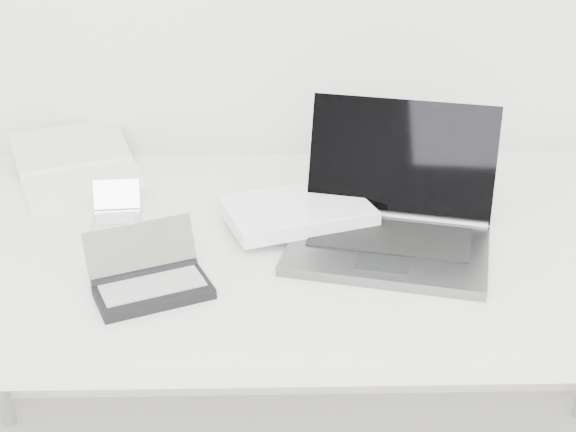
{
  "coord_description": "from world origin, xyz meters",
  "views": [
    {
      "loc": [
        -0.06,
        0.25,
        1.41
      ],
      "look_at": [
        -0.03,
        1.51,
        0.79
      ],
      "focal_mm": 50.0,
      "sensor_mm": 36.0,
      "label": 1
    }
  ],
  "objects_px": {
    "desk": "(304,258)",
    "netbook_open_white": "(81,174)",
    "laptop_large": "(357,218)",
    "palmtop_charcoal": "(150,281)"
  },
  "relations": [
    {
      "from": "palmtop_charcoal",
      "to": "desk",
      "type": "bearing_deg",
      "value": 13.23
    },
    {
      "from": "laptop_large",
      "to": "desk",
      "type": "bearing_deg",
      "value": -168.78
    },
    {
      "from": "laptop_large",
      "to": "palmtop_charcoal",
      "type": "distance_m",
      "value": 0.4
    },
    {
      "from": "desk",
      "to": "netbook_open_white",
      "type": "height_order",
      "value": "netbook_open_white"
    },
    {
      "from": "palmtop_charcoal",
      "to": "laptop_large",
      "type": "bearing_deg",
      "value": 4.24
    },
    {
      "from": "desk",
      "to": "laptop_large",
      "type": "bearing_deg",
      "value": -3.65
    },
    {
      "from": "desk",
      "to": "netbook_open_white",
      "type": "bearing_deg",
      "value": 150.97
    },
    {
      "from": "netbook_open_white",
      "to": "palmtop_charcoal",
      "type": "distance_m",
      "value": 0.49
    },
    {
      "from": "laptop_large",
      "to": "netbook_open_white",
      "type": "height_order",
      "value": "laptop_large"
    },
    {
      "from": "netbook_open_white",
      "to": "laptop_large",
      "type": "bearing_deg",
      "value": -47.45
    }
  ]
}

